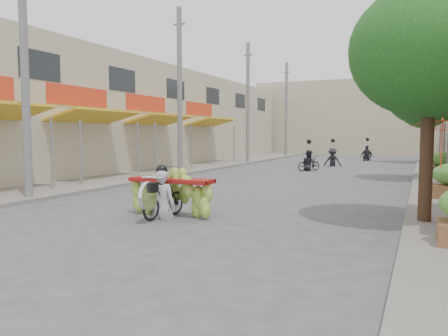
# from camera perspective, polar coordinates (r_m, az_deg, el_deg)

# --- Properties ---
(ground) EXTENTS (120.00, 120.00, 0.00)m
(ground) POSITION_cam_1_polar(r_m,az_deg,el_deg) (8.56, -14.99, -9.32)
(ground) COLOR #55555A
(ground) RESTS_ON ground
(sidewalk_left) EXTENTS (4.00, 60.00, 0.12)m
(sidewalk_left) POSITION_cam_1_polar(r_m,az_deg,el_deg) (24.77, -5.44, -0.02)
(sidewalk_left) COLOR gray
(sidewalk_left) RESTS_ON ground
(shophouse_row_left) EXTENTS (9.77, 40.00, 6.00)m
(shophouse_row_left) POSITION_cam_1_polar(r_m,az_deg,el_deg) (26.75, -15.96, 6.47)
(shophouse_row_left) COLOR #BBAF94
(shophouse_row_left) RESTS_ON ground
(far_building) EXTENTS (20.00, 6.00, 7.00)m
(far_building) POSITION_cam_1_polar(r_m,az_deg,el_deg) (44.74, 17.73, 6.23)
(far_building) COLOR #BBAF94
(far_building) RESTS_ON ground
(utility_pole_near) EXTENTS (0.60, 0.24, 8.00)m
(utility_pole_near) POSITION_cam_1_polar(r_m,az_deg,el_deg) (14.39, -24.61, 12.13)
(utility_pole_near) COLOR slate
(utility_pole_near) RESTS_ON ground
(utility_pole_mid) EXTENTS (0.60, 0.24, 8.00)m
(utility_pole_mid) POSITION_cam_1_polar(r_m,az_deg,el_deg) (21.38, -5.81, 9.90)
(utility_pole_mid) COLOR slate
(utility_pole_mid) RESTS_ON ground
(utility_pole_far) EXTENTS (0.60, 0.24, 8.00)m
(utility_pole_far) POSITION_cam_1_polar(r_m,az_deg,el_deg) (29.49, 3.13, 8.44)
(utility_pole_far) COLOR slate
(utility_pole_far) RESTS_ON ground
(utility_pole_back) EXTENTS (0.60, 0.24, 8.00)m
(utility_pole_back) POSITION_cam_1_polar(r_m,az_deg,el_deg) (38.00, 8.12, 7.53)
(utility_pole_back) COLOR slate
(utility_pole_back) RESTS_ON ground
(street_tree_near) EXTENTS (3.40, 3.40, 5.25)m
(street_tree_near) POSITION_cam_1_polar(r_m,az_deg,el_deg) (10.55, 25.35, 13.69)
(street_tree_near) COLOR #3A2719
(street_tree_near) RESTS_ON ground
(street_tree_mid) EXTENTS (3.40, 3.40, 5.25)m
(street_tree_mid) POSITION_cam_1_polar(r_m,az_deg,el_deg) (20.48, 24.94, 9.05)
(street_tree_mid) COLOR #3A2719
(street_tree_mid) RESTS_ON ground
(street_tree_far) EXTENTS (3.40, 3.40, 5.25)m
(street_tree_far) POSITION_cam_1_polar(r_m,az_deg,el_deg) (32.45, 24.78, 7.25)
(street_tree_far) COLOR #3A2719
(street_tree_far) RESTS_ON ground
(produce_crate_far) EXTENTS (1.20, 0.88, 1.16)m
(produce_crate_far) POSITION_cam_1_polar(r_m,az_deg,el_deg) (22.46, 26.68, 0.72)
(produce_crate_far) COLOR brown
(produce_crate_far) RESTS_ON ground
(banana_motorbike) EXTENTS (2.20, 1.79, 2.19)m
(banana_motorbike) POSITION_cam_1_polar(r_m,az_deg,el_deg) (10.64, -7.49, -2.51)
(banana_motorbike) COLOR black
(banana_motorbike) RESTS_ON ground
(market_umbrella) EXTENTS (2.52, 2.52, 1.85)m
(market_umbrella) POSITION_cam_1_polar(r_m,az_deg,el_deg) (14.13, 26.73, 6.08)
(market_umbrella) COLOR red
(market_umbrella) RESTS_ON ground
(pedestrian) EXTENTS (1.03, 0.92, 1.79)m
(pedestrian) POSITION_cam_1_polar(r_m,az_deg,el_deg) (22.61, 25.97, 1.53)
(pedestrian) COLOR white
(pedestrian) RESTS_ON ground
(bg_motorbike_a) EXTENTS (1.21, 1.46, 1.95)m
(bg_motorbike_a) POSITION_cam_1_polar(r_m,az_deg,el_deg) (23.98, 11.01, 1.51)
(bg_motorbike_a) COLOR black
(bg_motorbike_a) RESTS_ON ground
(bg_motorbike_b) EXTENTS (1.07, 1.58, 1.95)m
(bg_motorbike_b) POSITION_cam_1_polar(r_m,az_deg,el_deg) (27.65, 14.00, 2.02)
(bg_motorbike_b) COLOR black
(bg_motorbike_b) RESTS_ON ground
(bg_motorbike_c) EXTENTS (1.07, 1.60, 1.95)m
(bg_motorbike_c) POSITION_cam_1_polar(r_m,az_deg,el_deg) (33.78, 18.19, 2.28)
(bg_motorbike_c) COLOR black
(bg_motorbike_c) RESTS_ON ground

